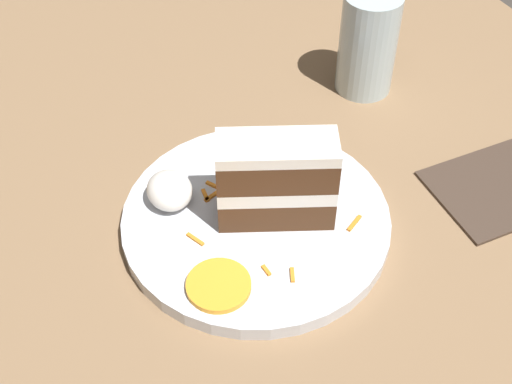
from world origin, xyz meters
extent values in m
plane|color=#38332D|center=(0.00, 0.00, 0.00)|extent=(6.00, 6.00, 0.00)
cube|color=#846647|center=(0.00, 0.00, 0.02)|extent=(1.38, 0.99, 0.03)
cylinder|color=silver|center=(-0.03, -0.06, 0.04)|extent=(0.29, 0.29, 0.02)
cube|color=#4C2D19|center=(-0.03, -0.04, 0.07)|extent=(0.10, 0.13, 0.04)
cube|color=white|center=(-0.03, -0.04, 0.09)|extent=(0.10, 0.13, 0.02)
cube|color=#4C2D19|center=(-0.03, -0.04, 0.12)|extent=(0.10, 0.13, 0.04)
cube|color=white|center=(-0.03, -0.04, 0.15)|extent=(0.10, 0.13, 0.01)
ellipsoid|color=white|center=(-0.09, -0.13, 0.07)|extent=(0.05, 0.05, 0.04)
cylinder|color=orange|center=(0.03, -0.14, 0.05)|extent=(0.06, 0.06, 0.01)
cube|color=orange|center=(0.04, -0.09, 0.05)|extent=(0.01, 0.00, 0.00)
cube|color=orange|center=(0.03, 0.03, 0.05)|extent=(0.02, 0.02, 0.00)
cube|color=orange|center=(0.06, -0.07, 0.05)|extent=(0.02, 0.01, 0.00)
cube|color=orange|center=(-0.10, 0.03, 0.05)|extent=(0.01, 0.02, 0.00)
cube|color=orange|center=(-0.09, -0.08, 0.05)|extent=(0.02, 0.02, 0.00)
cube|color=orange|center=(-0.08, -0.09, 0.05)|extent=(0.01, 0.02, 0.00)
cube|color=orange|center=(-0.03, -0.13, 0.05)|extent=(0.02, 0.01, 0.00)
cube|color=orange|center=(-0.13, -0.05, 0.05)|extent=(0.02, 0.01, 0.00)
cube|color=orange|center=(-0.08, -0.10, 0.05)|extent=(0.02, 0.01, 0.00)
cylinder|color=silver|center=(-0.19, 0.18, 0.10)|extent=(0.07, 0.07, 0.14)
cylinder|color=silver|center=(-0.19, 0.18, 0.06)|extent=(0.07, 0.07, 0.05)
camera|label=1|loc=(0.42, -0.30, 0.62)|focal=50.00mm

